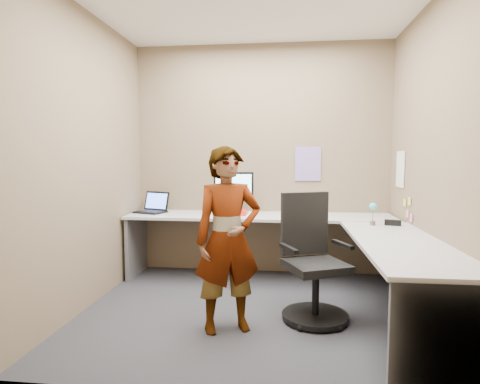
# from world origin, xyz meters

# --- Properties ---
(ground) EXTENTS (3.00, 3.00, 0.00)m
(ground) POSITION_xyz_m (0.00, 0.00, 0.00)
(ground) COLOR #242429
(ground) RESTS_ON ground
(wall_back) EXTENTS (3.00, 0.00, 3.00)m
(wall_back) POSITION_xyz_m (0.00, 1.30, 1.35)
(wall_back) COLOR brown
(wall_back) RESTS_ON ground
(wall_right) EXTENTS (0.00, 2.70, 2.70)m
(wall_right) POSITION_xyz_m (1.50, 0.00, 1.35)
(wall_right) COLOR brown
(wall_right) RESTS_ON ground
(wall_left) EXTENTS (0.00, 2.70, 2.70)m
(wall_left) POSITION_xyz_m (-1.50, 0.00, 1.35)
(wall_left) COLOR brown
(wall_left) RESTS_ON ground
(desk) EXTENTS (2.98, 2.58, 0.73)m
(desk) POSITION_xyz_m (0.44, 0.39, 0.59)
(desk) COLOR #BCBCBC
(desk) RESTS_ON ground
(paper_ream) EXTENTS (0.30, 0.24, 0.06)m
(paper_ream) POSITION_xyz_m (-0.29, 0.96, 0.76)
(paper_ream) COLOR red
(paper_ream) RESTS_ON desk
(monitor) EXTENTS (0.45, 0.15, 0.42)m
(monitor) POSITION_xyz_m (-0.29, 0.97, 1.04)
(monitor) COLOR black
(monitor) RESTS_ON paper_ream
(laptop) EXTENTS (0.41, 0.38, 0.24)m
(laptop) POSITION_xyz_m (-1.26, 1.05, 0.79)
(laptop) COLOR black
(laptop) RESTS_ON desk
(trackball_mouse) EXTENTS (0.12, 0.08, 0.07)m
(trackball_mouse) POSITION_xyz_m (-0.39, 1.04, 0.76)
(trackball_mouse) COLOR #B7B7BC
(trackball_mouse) RESTS_ON desk
(origami) EXTENTS (0.10, 0.10, 0.06)m
(origami) POSITION_xyz_m (-0.09, 0.87, 0.76)
(origami) COLOR white
(origami) RESTS_ON desk
(stapler) EXTENTS (0.16, 0.08, 0.05)m
(stapler) POSITION_xyz_m (1.31, 0.42, 0.76)
(stapler) COLOR black
(stapler) RESTS_ON desk
(flower) EXTENTS (0.07, 0.07, 0.22)m
(flower) POSITION_xyz_m (1.12, 0.42, 0.87)
(flower) COLOR brown
(flower) RESTS_ON desk
(calendar_purple) EXTENTS (0.30, 0.01, 0.40)m
(calendar_purple) POSITION_xyz_m (0.55, 1.29, 1.30)
(calendar_purple) COLOR #846BB7
(calendar_purple) RESTS_ON wall_back
(calendar_white) EXTENTS (0.01, 0.28, 0.38)m
(calendar_white) POSITION_xyz_m (1.49, 0.90, 1.25)
(calendar_white) COLOR white
(calendar_white) RESTS_ON wall_right
(sticky_note_a) EXTENTS (0.01, 0.07, 0.07)m
(sticky_note_a) POSITION_xyz_m (1.49, 0.55, 0.95)
(sticky_note_a) COLOR #F2E059
(sticky_note_a) RESTS_ON wall_right
(sticky_note_b) EXTENTS (0.01, 0.07, 0.07)m
(sticky_note_b) POSITION_xyz_m (1.49, 0.60, 0.82)
(sticky_note_b) COLOR pink
(sticky_note_b) RESTS_ON wall_right
(sticky_note_c) EXTENTS (0.01, 0.07, 0.07)m
(sticky_note_c) POSITION_xyz_m (1.49, 0.48, 0.80)
(sticky_note_c) COLOR pink
(sticky_note_c) RESTS_ON wall_right
(sticky_note_d) EXTENTS (0.01, 0.07, 0.07)m
(sticky_note_d) POSITION_xyz_m (1.49, 0.70, 0.92)
(sticky_note_d) COLOR #F2E059
(sticky_note_d) RESTS_ON wall_right
(office_chair) EXTENTS (0.61, 0.61, 1.05)m
(office_chair) POSITION_xyz_m (0.53, -0.09, 0.43)
(office_chair) COLOR black
(office_chair) RESTS_ON ground
(person) EXTENTS (0.63, 0.53, 1.46)m
(person) POSITION_xyz_m (-0.15, -0.40, 0.73)
(person) COLOR #999399
(person) RESTS_ON ground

